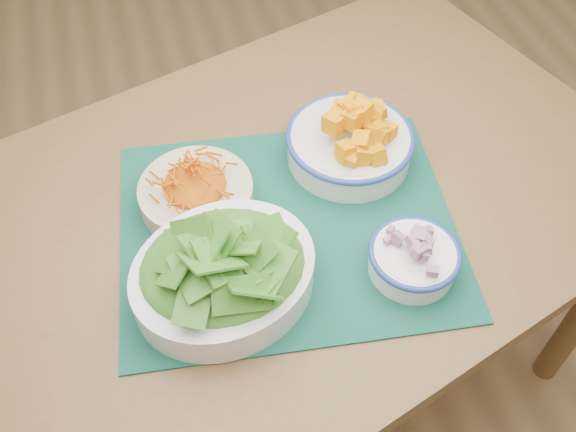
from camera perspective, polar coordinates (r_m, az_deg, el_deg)
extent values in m
plane|color=#AB8353|center=(1.95, 2.79, -5.20)|extent=(4.00, 4.00, 0.00)
cube|color=brown|center=(1.17, 0.74, 1.48)|extent=(1.47, 1.19, 0.04)
cylinder|color=brown|center=(1.90, 9.20, 8.53)|extent=(0.06, 0.06, 0.71)
cube|color=#083026|center=(1.10, 0.00, -1.04)|extent=(0.62, 0.53, 0.00)
cylinder|color=beige|center=(1.13, -8.14, 1.87)|extent=(0.24, 0.24, 0.04)
ellipsoid|color=#D35F09|center=(1.10, -8.36, 3.18)|extent=(0.17, 0.17, 0.03)
cylinder|color=silver|center=(1.19, 5.47, 6.18)|extent=(0.26, 0.26, 0.06)
torus|color=#213899|center=(1.18, 5.56, 7.02)|extent=(0.24, 0.24, 0.01)
ellipsoid|color=#F49800|center=(1.15, 5.68, 8.17)|extent=(0.20, 0.20, 0.06)
ellipsoid|color=#276818|center=(0.96, -5.99, -3.28)|extent=(0.26, 0.22, 0.07)
cylinder|color=white|center=(1.05, 11.05, -3.88)|extent=(0.18, 0.18, 0.05)
torus|color=navy|center=(1.03, 11.22, -3.24)|extent=(0.15, 0.15, 0.01)
ellipsoid|color=#6F1547|center=(1.02, 11.38, -2.62)|extent=(0.12, 0.12, 0.03)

